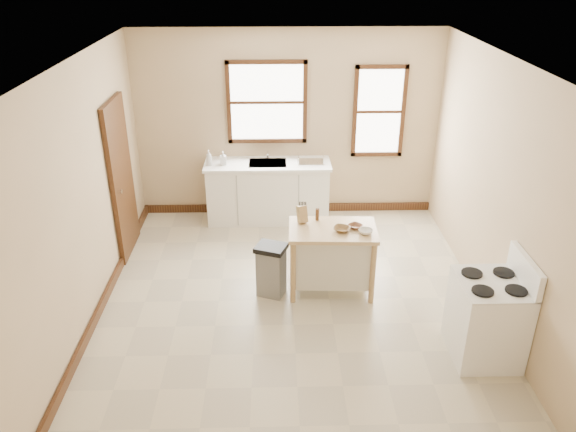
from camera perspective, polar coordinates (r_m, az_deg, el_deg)
The scene contains 23 objects.
floor at distance 6.78m, azimuth 0.46°, elevation -8.50°, with size 5.00×5.00×0.00m, color #B2A88D.
ceiling at distance 5.68m, azimuth 0.56°, elevation 15.47°, with size 5.00×5.00×0.00m, color white.
wall_back at distance 8.44m, azimuth -0.06°, elevation 9.21°, with size 4.50×0.04×2.80m, color tan.
wall_left at distance 6.43m, azimuth -19.98°, elevation 2.07°, with size 0.04×5.00×2.80m, color tan.
wall_right at distance 6.56m, azimuth 20.57°, elevation 2.46°, with size 0.04×5.00×2.80m, color tan.
window_main at distance 8.33m, azimuth -2.16°, elevation 11.46°, with size 1.17×0.06×1.22m, color black, non-canonical shape.
window_side at distance 8.51m, azimuth 9.23°, elevation 10.41°, with size 0.77×0.06×1.37m, color black, non-canonical shape.
door_left at distance 7.69m, azimuth -16.56°, elevation 3.63°, with size 0.06×0.90×2.10m, color black.
baseboard_back at distance 8.90m, azimuth -0.05°, elevation 0.86°, with size 4.50×0.04×0.12m, color black.
baseboard_left at distance 7.04m, azimuth -18.10°, elevation -7.94°, with size 0.04×5.00×0.12m, color black.
sink_counter at distance 8.48m, azimuth -2.03°, elevation 2.52°, with size 1.86×0.62×0.92m, color white, non-canonical shape.
faucet at distance 8.44m, azimuth -2.09°, elevation 6.55°, with size 0.03×0.03×0.22m, color silver.
soap_bottle_a at distance 8.26m, azimuth -8.04°, elevation 5.89°, with size 0.09×0.09×0.23m, color #B2B2B2.
soap_bottle_b at distance 8.27m, azimuth -6.61°, elevation 5.88°, with size 0.09×0.09×0.20m, color #B2B2B2.
dish_rack at distance 8.31m, azimuth 2.32°, elevation 5.76°, with size 0.39×0.29×0.10m, color silver, non-canonical shape.
kitchen_island at distance 6.77m, azimuth 4.45°, elevation -4.42°, with size 1.02×0.65×0.84m, color tan, non-canonical shape.
knife_block at distance 6.65m, azimuth 1.44°, elevation 0.14°, with size 0.10×0.10×0.20m, color tan, non-canonical shape.
pepper_grinder at distance 6.72m, azimuth 3.00°, elevation 0.17°, with size 0.04×0.04×0.15m, color #472913.
bowl_a at distance 6.51m, azimuth 5.48°, elevation -1.33°, with size 0.19×0.19×0.05m, color brown.
bowl_b at distance 6.60m, azimuth 6.86°, elevation -1.05°, with size 0.16×0.16×0.04m, color brown.
bowl_c at distance 6.48m, azimuth 7.90°, elevation -1.58°, with size 0.16×0.16×0.05m, color silver.
trash_bin at distance 6.71m, azimuth -1.71°, elevation -5.50°, with size 0.34×0.29×0.66m, color slate, non-canonical shape.
gas_stove at distance 6.00m, azimuth 19.71°, elevation -8.78°, with size 0.70×0.71×1.14m, color white, non-canonical shape.
Camera 1 is at (-0.19, -5.58, 3.84)m, focal length 35.00 mm.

